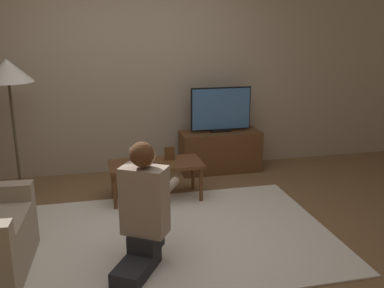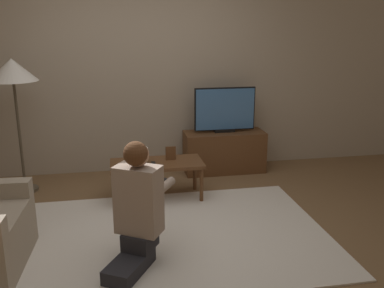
{
  "view_description": "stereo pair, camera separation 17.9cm",
  "coord_description": "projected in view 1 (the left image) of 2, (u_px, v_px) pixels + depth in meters",
  "views": [
    {
      "loc": [
        -0.55,
        -3.36,
        1.82
      ],
      "look_at": [
        0.37,
        0.63,
        0.67
      ],
      "focal_mm": 40.0,
      "sensor_mm": 36.0,
      "label": 1
    },
    {
      "loc": [
        -0.38,
        -3.4,
        1.82
      ],
      "look_at": [
        0.37,
        0.63,
        0.67
      ],
      "focal_mm": 40.0,
      "sensor_mm": 36.0,
      "label": 2
    }
  ],
  "objects": [
    {
      "name": "tv_stand",
      "position": [
        220.0,
        151.0,
        5.43
      ],
      "size": [
        1.01,
        0.39,
        0.51
      ],
      "color": "brown",
      "rests_on": "ground_plane"
    },
    {
      "name": "rug",
      "position": [
        167.0,
        237.0,
        3.77
      ],
      "size": [
        2.9,
        1.92,
        0.02
      ],
      "color": "silver",
      "rests_on": "ground_plane"
    },
    {
      "name": "wall_back",
      "position": [
        138.0,
        68.0,
        5.22
      ],
      "size": [
        10.0,
        0.06,
        2.6
      ],
      "color": "tan",
      "rests_on": "ground_plane"
    },
    {
      "name": "table_lamp",
      "position": [
        139.0,
        155.0,
        4.42
      ],
      "size": [
        0.18,
        0.18,
        0.17
      ],
      "color": "#4C3823",
      "rests_on": "coffee_table"
    },
    {
      "name": "person_kneeling",
      "position": [
        144.0,
        207.0,
        3.23
      ],
      "size": [
        0.63,
        0.83,
        0.98
      ],
      "rotation": [
        0.0,
        0.0,
        2.6
      ],
      "color": "#232328",
      "rests_on": "rug"
    },
    {
      "name": "floor_lamp",
      "position": [
        8.0,
        76.0,
        4.41
      ],
      "size": [
        0.52,
        0.52,
        1.47
      ],
      "color": "#4C4233",
      "rests_on": "ground_plane"
    },
    {
      "name": "tv",
      "position": [
        221.0,
        109.0,
        5.29
      ],
      "size": [
        0.76,
        0.08,
        0.56
      ],
      "color": "black",
      "rests_on": "tv_stand"
    },
    {
      "name": "picture_frame",
      "position": [
        170.0,
        154.0,
        4.55
      ],
      "size": [
        0.11,
        0.01,
        0.15
      ],
      "color": "brown",
      "rests_on": "coffee_table"
    },
    {
      "name": "coffee_table",
      "position": [
        156.0,
        167.0,
        4.51
      ],
      "size": [
        0.97,
        0.45,
        0.41
      ],
      "color": "brown",
      "rests_on": "ground_plane"
    },
    {
      "name": "remote",
      "position": [
        153.0,
        165.0,
        4.4
      ],
      "size": [
        0.04,
        0.15,
        0.02
      ],
      "color": "black",
      "rests_on": "coffee_table"
    },
    {
      "name": "ground_plane",
      "position": [
        167.0,
        238.0,
        3.77
      ],
      "size": [
        10.0,
        10.0,
        0.0
      ],
      "primitive_type": "plane",
      "color": "brown"
    }
  ]
}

